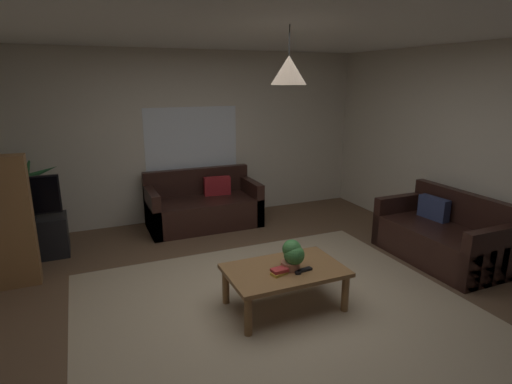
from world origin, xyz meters
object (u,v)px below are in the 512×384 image
book_on_table_0 (279,273)px  tv (22,198)px  couch_right_side (441,238)px  book_on_table_1 (280,270)px  potted_palm_corner (27,207)px  couch_under_window (203,208)px  pendant_lamp (289,70)px  remote_on_table_1 (296,270)px  potted_plant_on_table (293,254)px  coffee_table (285,274)px  remote_on_table_0 (304,270)px  tv_stand (28,238)px

book_on_table_0 → tv: (-2.25, 2.35, 0.35)m
couch_right_side → book_on_table_1: couch_right_side is taller
potted_palm_corner → couch_under_window: bearing=-2.7°
potted_palm_corner → pendant_lamp: pendant_lamp is taller
remote_on_table_1 → potted_plant_on_table: 0.15m
coffee_table → remote_on_table_1: size_ratio=6.93×
couch_under_window → remote_on_table_1: size_ratio=10.17×
potted_plant_on_table → tv: (-2.42, 2.29, 0.22)m
coffee_table → book_on_table_0: bearing=-138.2°
book_on_table_1 → tv: size_ratio=0.18×
coffee_table → pendant_lamp: bearing=-76.0°
tv → pendant_lamp: (2.36, -2.25, 1.44)m
potted_plant_on_table → potted_palm_corner: (-2.43, 2.71, -0.02)m
book_on_table_0 → tv: bearing=133.8°
couch_right_side → pendant_lamp: bearing=-84.0°
remote_on_table_1 → remote_on_table_0: bearing=-9.4°
couch_right_side → pendant_lamp: size_ratio=3.15×
remote_on_table_0 → tv: 3.46m
coffee_table → tv: size_ratio=1.32×
couch_under_window → pendant_lamp: pendant_lamp is taller
tv → potted_palm_corner: bearing=92.0°
book_on_table_0 → book_on_table_1: size_ratio=0.99×
remote_on_table_0 → potted_plant_on_table: size_ratio=0.56×
remote_on_table_1 → book_on_table_1: bearing=-168.2°
couch_right_side → potted_palm_corner: potted_palm_corner is taller
book_on_table_0 → remote_on_table_0: book_on_table_0 is taller
couch_under_window → tv: bearing=-172.4°
remote_on_table_0 → tv_stand: 3.46m
book_on_table_0 → book_on_table_1: book_on_table_1 is taller
tv_stand → potted_palm_corner: 0.49m
coffee_table → remote_on_table_0: (0.14, -0.12, 0.07)m
book_on_table_0 → pendant_lamp: size_ratio=0.31×
potted_plant_on_table → book_on_table_0: bearing=-161.3°
book_on_table_0 → tv_stand: bearing=133.6°
coffee_table → potted_plant_on_table: potted_plant_on_table is taller
potted_plant_on_table → tv: bearing=136.5°
book_on_table_0 → book_on_table_1: bearing=52.9°
book_on_table_1 → remote_on_table_0: size_ratio=0.93×
couch_under_window → coffee_table: (0.05, -2.56, 0.07)m
book_on_table_0 → pendant_lamp: pendant_lamp is taller
pendant_lamp → tv: bearing=136.3°
tv → potted_palm_corner: size_ratio=0.67×
couch_under_window → tv: size_ratio=1.93×
couch_right_side → potted_palm_corner: size_ratio=1.19×
book_on_table_1 → potted_plant_on_table: 0.20m
remote_on_table_1 → potted_palm_corner: (-2.45, 2.76, 0.12)m
couch_right_side → tv: (-4.61, 2.01, 0.49)m
couch_under_window → tv_stand: bearing=-172.9°
remote_on_table_0 → pendant_lamp: bearing=41.0°
potted_palm_corner → potted_plant_on_table: bearing=-48.1°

